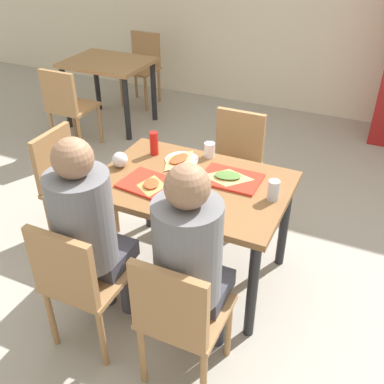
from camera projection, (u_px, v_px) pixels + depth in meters
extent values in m
cube|color=#9E998E|center=(192.00, 272.00, 3.10)|extent=(10.00, 10.00, 0.02)
cube|color=brown|center=(192.00, 185.00, 2.71)|extent=(1.17, 0.80, 0.04)
cylinder|color=black|center=(95.00, 241.00, 2.83)|extent=(0.06, 0.06, 0.69)
cylinder|color=black|center=(252.00, 291.00, 2.46)|extent=(0.06, 0.06, 0.69)
cylinder|color=black|center=(148.00, 188.00, 3.35)|extent=(0.06, 0.06, 0.69)
cylinder|color=black|center=(284.00, 223.00, 2.99)|extent=(0.06, 0.06, 0.69)
cube|color=#9E7247|center=(90.00, 277.00, 2.43)|extent=(0.40, 0.40, 0.03)
cube|color=#9E7247|center=(62.00, 268.00, 2.17)|extent=(0.38, 0.04, 0.40)
cylinder|color=#9E7247|center=(88.00, 278.00, 2.74)|extent=(0.04, 0.04, 0.42)
cylinder|color=#9E7247|center=(135.00, 295.00, 2.62)|extent=(0.04, 0.04, 0.42)
cylinder|color=#9E7247|center=(51.00, 317.00, 2.48)|extent=(0.04, 0.04, 0.42)
cylinder|color=#9E7247|center=(102.00, 338.00, 2.36)|extent=(0.04, 0.04, 0.42)
cube|color=#9E7247|center=(186.00, 311.00, 2.22)|extent=(0.40, 0.40, 0.03)
cube|color=#9E7247|center=(169.00, 306.00, 1.97)|extent=(0.38, 0.04, 0.40)
cylinder|color=#9E7247|center=(172.00, 308.00, 2.53)|extent=(0.04, 0.04, 0.42)
cylinder|color=#9E7247|center=(228.00, 328.00, 2.41)|extent=(0.04, 0.04, 0.42)
cylinder|color=#9E7247|center=(142.00, 355.00, 2.27)|extent=(0.04, 0.04, 0.42)
cylinder|color=#9E7247|center=(203.00, 380.00, 2.15)|extent=(0.04, 0.04, 0.42)
cube|color=#9E7247|center=(230.00, 171.00, 3.39)|extent=(0.40, 0.40, 0.03)
cube|color=#9E7247|center=(240.00, 136.00, 3.42)|extent=(0.38, 0.04, 0.40)
cylinder|color=#9E7247|center=(242.00, 212.00, 3.33)|extent=(0.04, 0.04, 0.42)
cylinder|color=#9E7247|center=(201.00, 201.00, 3.45)|extent=(0.04, 0.04, 0.42)
cylinder|color=#9E7247|center=(256.00, 190.00, 3.59)|extent=(0.04, 0.04, 0.42)
cylinder|color=#9E7247|center=(217.00, 181.00, 3.71)|extent=(0.04, 0.04, 0.42)
cube|color=#9E7247|center=(79.00, 190.00, 3.17)|extent=(0.40, 0.40, 0.03)
cube|color=#9E7247|center=(54.00, 158.00, 3.12)|extent=(0.04, 0.38, 0.40)
cylinder|color=#9E7247|center=(116.00, 209.00, 3.36)|extent=(0.04, 0.04, 0.42)
cylinder|color=#9E7247|center=(89.00, 234.00, 3.10)|extent=(0.04, 0.04, 0.42)
cylinder|color=#9E7247|center=(79.00, 198.00, 3.48)|extent=(0.04, 0.04, 0.42)
cylinder|color=#9E7247|center=(50.00, 222.00, 3.22)|extent=(0.04, 0.04, 0.42)
cylinder|color=#383842|center=(105.00, 275.00, 2.74)|extent=(0.10, 0.10, 0.45)
cylinder|color=#383842|center=(127.00, 282.00, 2.69)|extent=(0.10, 0.10, 0.45)
cube|color=#383842|center=(102.00, 254.00, 2.49)|extent=(0.32, 0.28, 0.10)
cylinder|color=slate|center=(83.00, 220.00, 2.24)|extent=(0.32, 0.32, 0.52)
sphere|color=#8C664C|center=(72.00, 158.00, 2.05)|extent=(0.20, 0.20, 0.20)
cylinder|color=#383842|center=(191.00, 304.00, 2.54)|extent=(0.10, 0.10, 0.45)
cylinder|color=#383842|center=(217.00, 313.00, 2.48)|extent=(0.10, 0.10, 0.45)
cube|color=#383842|center=(197.00, 285.00, 2.29)|extent=(0.32, 0.28, 0.10)
cylinder|color=slate|center=(188.00, 251.00, 2.03)|extent=(0.32, 0.32, 0.52)
sphere|color=#8C664C|center=(187.00, 187.00, 1.84)|extent=(0.20, 0.20, 0.20)
cube|color=red|center=(151.00, 185.00, 2.66)|extent=(0.39, 0.30, 0.02)
cube|color=red|center=(231.00, 179.00, 2.72)|extent=(0.36, 0.26, 0.02)
cylinder|color=white|center=(182.00, 160.00, 2.93)|extent=(0.22, 0.22, 0.01)
cylinder|color=white|center=(204.00, 207.00, 2.47)|extent=(0.22, 0.22, 0.01)
pyramid|color=#C68C47|center=(151.00, 185.00, 2.63)|extent=(0.18, 0.21, 0.01)
ellipsoid|color=#B74723|center=(151.00, 183.00, 2.63)|extent=(0.13, 0.15, 0.01)
pyramid|color=#DBAD60|center=(228.00, 177.00, 2.71)|extent=(0.26, 0.21, 0.01)
ellipsoid|color=#4C7233|center=(228.00, 175.00, 2.71)|extent=(0.18, 0.14, 0.01)
pyramid|color=#DBAD60|center=(179.00, 160.00, 2.91)|extent=(0.16, 0.25, 0.01)
ellipsoid|color=#B74723|center=(179.00, 158.00, 2.90)|extent=(0.12, 0.18, 0.01)
pyramid|color=#C68C47|center=(203.00, 209.00, 2.44)|extent=(0.24, 0.26, 0.01)
ellipsoid|color=#4C7233|center=(203.00, 207.00, 2.43)|extent=(0.17, 0.18, 0.01)
cylinder|color=white|center=(210.00, 150.00, 2.94)|extent=(0.07, 0.07, 0.10)
cylinder|color=white|center=(170.00, 205.00, 2.40)|extent=(0.07, 0.07, 0.10)
cylinder|color=#B7BCC6|center=(273.00, 190.00, 2.51)|extent=(0.07, 0.07, 0.12)
cylinder|color=red|center=(154.00, 143.00, 2.96)|extent=(0.06, 0.06, 0.16)
sphere|color=silver|center=(120.00, 160.00, 2.83)|extent=(0.10, 0.10, 0.10)
cube|color=#9E7247|center=(107.00, 62.00, 4.81)|extent=(0.90, 0.70, 0.04)
cylinder|color=black|center=(66.00, 98.00, 4.92)|extent=(0.06, 0.06, 0.69)
cylinder|color=black|center=(127.00, 109.00, 4.65)|extent=(0.06, 0.06, 0.69)
cylinder|color=black|center=(97.00, 82.00, 5.36)|extent=(0.06, 0.06, 0.69)
cylinder|color=black|center=(154.00, 92.00, 5.09)|extent=(0.06, 0.06, 0.69)
cube|color=#9E7247|center=(74.00, 107.00, 4.46)|extent=(0.40, 0.40, 0.03)
cube|color=#9E7247|center=(59.00, 92.00, 4.21)|extent=(0.38, 0.04, 0.40)
cylinder|color=#9E7247|center=(74.00, 119.00, 4.77)|extent=(0.04, 0.04, 0.42)
cylinder|color=#9E7247|center=(100.00, 124.00, 4.65)|extent=(0.04, 0.04, 0.42)
cylinder|color=#9E7247|center=(53.00, 131.00, 4.51)|extent=(0.04, 0.04, 0.42)
cylinder|color=#9E7247|center=(80.00, 137.00, 4.39)|extent=(0.04, 0.04, 0.42)
cube|color=#9E7247|center=(140.00, 70.00, 5.45)|extent=(0.40, 0.40, 0.03)
cube|color=#9E7247|center=(146.00, 49.00, 5.47)|extent=(0.38, 0.04, 0.40)
cylinder|color=#9E7247|center=(146.00, 94.00, 5.39)|extent=(0.04, 0.04, 0.42)
cylinder|color=#9E7247|center=(122.00, 90.00, 5.50)|extent=(0.04, 0.04, 0.42)
cylinder|color=#9E7247|center=(159.00, 86.00, 5.65)|extent=(0.04, 0.04, 0.42)
cylinder|color=#9E7247|center=(136.00, 82.00, 5.76)|extent=(0.04, 0.04, 0.42)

